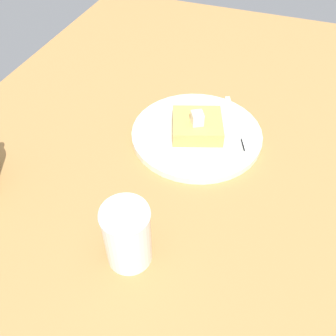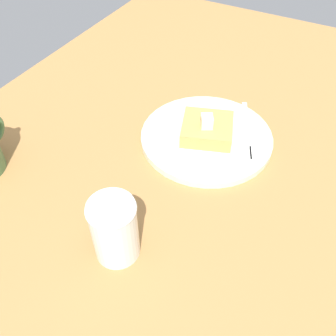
{
  "view_description": "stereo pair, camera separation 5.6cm",
  "coord_description": "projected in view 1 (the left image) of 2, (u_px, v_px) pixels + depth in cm",
  "views": [
    {
      "loc": [
        -53.31,
        -4.02,
        47.05
      ],
      "look_at": [
        -16.48,
        9.29,
        6.6
      ],
      "focal_mm": 40.0,
      "sensor_mm": 36.0,
      "label": 1
    },
    {
      "loc": [
        -51.02,
        -9.16,
        47.05
      ],
      "look_at": [
        -16.48,
        9.29,
        6.6
      ],
      "focal_mm": 40.0,
      "sensor_mm": 36.0,
      "label": 2
    }
  ],
  "objects": [
    {
      "name": "table_surface",
      "position": [
        246.0,
        141.0,
        0.69
      ],
      "size": [
        107.18,
        107.18,
        2.1
      ],
      "primitive_type": "cube",
      "color": "#A57440",
      "rests_on": "ground"
    },
    {
      "name": "plate",
      "position": [
        197.0,
        134.0,
        0.68
      ],
      "size": [
        23.42,
        23.42,
        1.24
      ],
      "color": "silver",
      "rests_on": "table_surface"
    },
    {
      "name": "syrup_jar",
      "position": [
        128.0,
        237.0,
        0.48
      ],
      "size": [
        6.34,
        6.34,
        9.72
      ],
      "color": "#361B0C",
      "rests_on": "table_surface"
    },
    {
      "name": "fork",
      "position": [
        235.0,
        126.0,
        0.68
      ],
      "size": [
        15.32,
        7.49,
        0.36
      ],
      "color": "silver",
      "rests_on": "plate"
    },
    {
      "name": "butter_pat_primary",
      "position": [
        197.0,
        118.0,
        0.64
      ],
      "size": [
        2.84,
        2.76,
        2.16
      ],
      "primitive_type": "cube",
      "rotation": [
        0.0,
        0.0,
        0.52
      ],
      "color": "#F9EFC9",
      "rests_on": "toast_slice_center"
    },
    {
      "name": "toast_slice_center",
      "position": [
        197.0,
        126.0,
        0.66
      ],
      "size": [
        10.85,
        11.02,
        2.65
      ],
      "primitive_type": "cube",
      "rotation": [
        0.0,
        0.0,
        0.34
      ],
      "color": "tan",
      "rests_on": "plate"
    }
  ]
}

